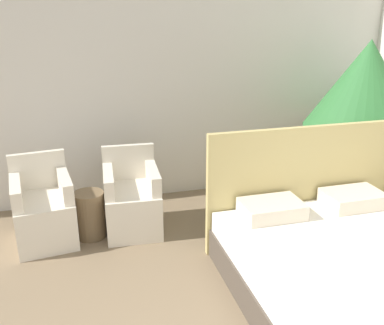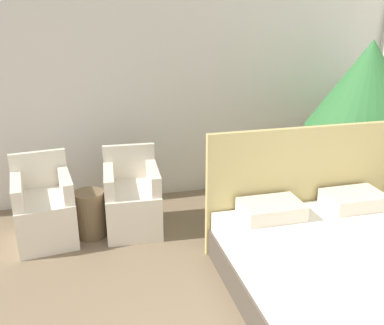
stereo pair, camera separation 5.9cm
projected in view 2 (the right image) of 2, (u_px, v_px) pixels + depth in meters
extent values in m
cube|color=silver|center=(161.00, 81.00, 5.08)|extent=(10.00, 0.06, 2.90)
cube|color=#4C4238|center=(363.00, 295.00, 3.35)|extent=(1.90, 2.14, 0.27)
cube|color=white|center=(367.00, 270.00, 3.27)|extent=(1.86, 2.10, 0.19)
cube|color=tan|center=(301.00, 187.00, 4.20)|extent=(1.94, 0.06, 1.21)
cube|color=beige|center=(271.00, 210.00, 3.88)|extent=(0.55, 0.38, 0.14)
cube|color=beige|center=(354.00, 200.00, 4.09)|extent=(0.55, 0.38, 0.14)
cube|color=beige|center=(46.00, 219.00, 4.35)|extent=(0.64, 0.74, 0.48)
cube|color=beige|center=(39.00, 169.00, 4.47)|extent=(0.56, 0.13, 0.39)
cube|color=beige|center=(17.00, 191.00, 4.16)|extent=(0.18, 0.62, 0.21)
cube|color=beige|center=(66.00, 184.00, 4.32)|extent=(0.18, 0.62, 0.21)
cube|color=beige|center=(133.00, 209.00, 4.56)|extent=(0.60, 0.71, 0.48)
cube|color=beige|center=(129.00, 162.00, 4.70)|extent=(0.56, 0.09, 0.39)
cube|color=beige|center=(109.00, 181.00, 4.40)|extent=(0.13, 0.61, 0.21)
cube|color=beige|center=(153.00, 178.00, 4.49)|extent=(0.13, 0.61, 0.21)
cylinder|color=#38281E|center=(353.00, 190.00, 5.20)|extent=(0.43, 0.43, 0.36)
cylinder|color=brown|center=(359.00, 152.00, 5.04)|extent=(0.06, 0.06, 0.60)
cone|color=#2D6B33|center=(368.00, 85.00, 4.77)|extent=(1.30, 1.30, 0.99)
cylinder|color=brown|center=(90.00, 214.00, 4.43)|extent=(0.31, 0.31, 0.49)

